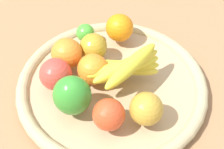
{
  "coord_description": "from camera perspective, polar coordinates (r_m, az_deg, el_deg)",
  "views": [
    {
      "loc": [
        0.47,
        0.26,
        0.63
      ],
      "look_at": [
        0.0,
        0.0,
        0.05
      ],
      "focal_mm": 53.88,
      "sensor_mm": 36.0,
      "label": 1
    }
  ],
  "objects": [
    {
      "name": "ground_plane",
      "position": [
        0.83,
        0.0,
        -2.54
      ],
      "size": [
        2.4,
        2.4,
        0.0
      ],
      "primitive_type": "plane",
      "color": "#9B6F49",
      "rests_on": "ground"
    },
    {
      "name": "orange_1",
      "position": [
        0.82,
        -7.67,
        3.56
      ],
      "size": [
        0.08,
        0.08,
        0.08
      ],
      "primitive_type": "sphere",
      "rotation": [
        0.0,
        0.0,
        6.23
      ],
      "color": "orange",
      "rests_on": "basket"
    },
    {
      "name": "apple_2",
      "position": [
        0.84,
        -3.18,
        4.69
      ],
      "size": [
        0.09,
        0.09,
        0.07
      ],
      "primitive_type": "sphere",
      "rotation": [
        0.0,
        0.0,
        2.07
      ],
      "color": "#AD8B26",
      "rests_on": "basket"
    },
    {
      "name": "apple_3",
      "position": [
        0.7,
        -0.55,
        -6.82
      ],
      "size": [
        0.07,
        0.07,
        0.07
      ],
      "primitive_type": "sphere",
      "rotation": [
        0.0,
        0.0,
        1.55
      ],
      "color": "#D54724",
      "rests_on": "basket"
    },
    {
      "name": "banana_bunch",
      "position": [
        0.77,
        2.19,
        1.36
      ],
      "size": [
        0.18,
        0.18,
        0.09
      ],
      "color": "yellow",
      "rests_on": "basket"
    },
    {
      "name": "orange_2",
      "position": [
        0.89,
        1.28,
        7.95
      ],
      "size": [
        0.09,
        0.09,
        0.07
      ],
      "primitive_type": "sphere",
      "rotation": [
        0.0,
        0.0,
        4.43
      ],
      "color": "orange",
      "rests_on": "basket"
    },
    {
      "name": "lime_0",
      "position": [
        0.89,
        -4.55,
        7.06
      ],
      "size": [
        0.06,
        0.06,
        0.05
      ],
      "primitive_type": "sphere",
      "rotation": [
        0.0,
        0.0,
        3.57
      ],
      "color": "green",
      "rests_on": "basket"
    },
    {
      "name": "apple_1",
      "position": [
        0.78,
        -9.53,
        0.05
      ],
      "size": [
        0.1,
        0.1,
        0.08
      ],
      "primitive_type": "sphere",
      "rotation": [
        0.0,
        0.0,
        5.79
      ],
      "color": "#D54236",
      "rests_on": "basket"
    },
    {
      "name": "orange_0",
      "position": [
        0.78,
        -3.27,
        0.91
      ],
      "size": [
        0.09,
        0.09,
        0.07
      ],
      "primitive_type": "sphere",
      "rotation": [
        0.0,
        0.0,
        3.49
      ],
      "color": "orange",
      "rests_on": "basket"
    },
    {
      "name": "apple_0",
      "position": [
        0.71,
        5.84,
        -5.81
      ],
      "size": [
        0.1,
        0.1,
        0.07
      ],
      "primitive_type": "sphere",
      "rotation": [
        0.0,
        0.0,
        0.66
      ],
      "color": "#BA912F",
      "rests_on": "basket"
    },
    {
      "name": "basket",
      "position": [
        0.82,
        0.0,
        -1.84
      ],
      "size": [
        0.46,
        0.46,
        0.03
      ],
      "color": "tan",
      "rests_on": "ground_plane"
    },
    {
      "name": "bell_pepper",
      "position": [
        0.72,
        -6.78,
        -3.55
      ],
      "size": [
        0.11,
        0.11,
        0.1
      ],
      "primitive_type": "ellipsoid",
      "rotation": [
        0.0,
        0.0,
        5.25
      ],
      "color": "#35902C",
      "rests_on": "basket"
    }
  ]
}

